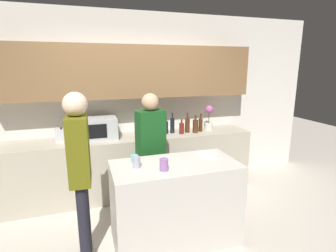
% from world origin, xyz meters
% --- Properties ---
extents(ground_plane, '(14.00, 14.00, 0.00)m').
position_xyz_m(ground_plane, '(0.00, 0.00, 0.00)').
color(ground_plane, beige).
extents(back_wall, '(6.40, 0.40, 2.70)m').
position_xyz_m(back_wall, '(0.00, 1.66, 1.54)').
color(back_wall, silver).
rests_on(back_wall, ground_plane).
extents(back_counter, '(3.60, 0.62, 0.89)m').
position_xyz_m(back_counter, '(0.00, 1.39, 0.45)').
color(back_counter, '#B7AD99').
rests_on(back_counter, ground_plane).
extents(kitchen_island, '(1.33, 0.67, 0.91)m').
position_xyz_m(kitchen_island, '(0.20, 0.11, 0.45)').
color(kitchen_island, beige).
rests_on(kitchen_island, ground_plane).
extents(microwave, '(0.52, 0.39, 0.30)m').
position_xyz_m(microwave, '(-0.51, 1.43, 1.04)').
color(microwave, '#B7BABC').
rests_on(microwave, back_counter).
extents(toaster, '(0.26, 0.16, 0.18)m').
position_xyz_m(toaster, '(-0.94, 1.43, 0.98)').
color(toaster, silver).
rests_on(toaster, back_counter).
extents(potted_plant, '(0.14, 0.14, 0.40)m').
position_xyz_m(potted_plant, '(1.24, 1.43, 1.09)').
color(potted_plant, silver).
rests_on(potted_plant, back_counter).
extents(bottle_0, '(0.06, 0.06, 0.28)m').
position_xyz_m(bottle_0, '(0.27, 1.45, 1.00)').
color(bottle_0, black).
rests_on(bottle_0, back_counter).
extents(bottle_1, '(0.07, 0.07, 0.33)m').
position_xyz_m(bottle_1, '(0.38, 1.46, 1.02)').
color(bottle_1, silver).
rests_on(bottle_1, back_counter).
extents(bottle_2, '(0.06, 0.06, 0.26)m').
position_xyz_m(bottle_2, '(0.50, 1.40, 0.99)').
color(bottle_2, black).
rests_on(bottle_2, back_counter).
extents(bottle_3, '(0.07, 0.07, 0.32)m').
position_xyz_m(bottle_3, '(0.60, 1.40, 1.01)').
color(bottle_3, black).
rests_on(bottle_3, back_counter).
extents(bottle_4, '(0.07, 0.07, 0.23)m').
position_xyz_m(bottle_4, '(0.72, 1.31, 0.98)').
color(bottle_4, maroon).
rests_on(bottle_4, back_counter).
extents(bottle_5, '(0.07, 0.07, 0.31)m').
position_xyz_m(bottle_5, '(0.84, 1.36, 1.01)').
color(bottle_5, '#472814').
rests_on(bottle_5, back_counter).
extents(bottle_6, '(0.08, 0.08, 0.28)m').
position_xyz_m(bottle_6, '(0.95, 1.31, 1.00)').
color(bottle_6, '#472814').
rests_on(bottle_6, back_counter).
extents(bottle_7, '(0.06, 0.06, 0.29)m').
position_xyz_m(bottle_7, '(1.06, 1.36, 1.00)').
color(bottle_7, '#472814').
rests_on(bottle_7, back_counter).
extents(plate_on_island, '(0.26, 0.26, 0.01)m').
position_xyz_m(plate_on_island, '(0.63, 0.25, 0.92)').
color(plate_on_island, white).
rests_on(plate_on_island, kitchen_island).
extents(cup_0, '(0.08, 0.08, 0.11)m').
position_xyz_m(cup_0, '(-0.21, 0.13, 0.97)').
color(cup_0, '#A8A2BA').
rests_on(cup_0, kitchen_island).
extents(cup_1, '(0.08, 0.08, 0.08)m').
position_xyz_m(cup_1, '(-0.20, 0.28, 0.95)').
color(cup_1, '#63CECA').
rests_on(cup_1, kitchen_island).
extents(cup_2, '(0.09, 0.09, 0.12)m').
position_xyz_m(cup_2, '(0.03, -0.02, 0.97)').
color(cup_2, '#9965AD').
rests_on(cup_2, kitchen_island).
extents(person_left, '(0.37, 0.25, 1.59)m').
position_xyz_m(person_left, '(0.08, 0.70, 0.94)').
color(person_left, black).
rests_on(person_left, ground_plane).
extents(person_center, '(0.22, 0.35, 1.68)m').
position_xyz_m(person_center, '(-0.75, 0.16, 1.00)').
color(person_center, black).
rests_on(person_center, ground_plane).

